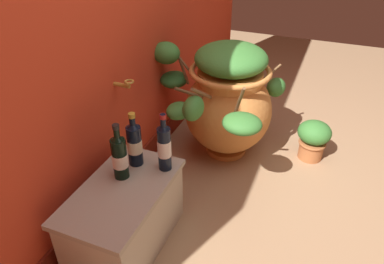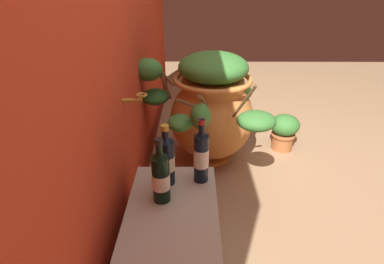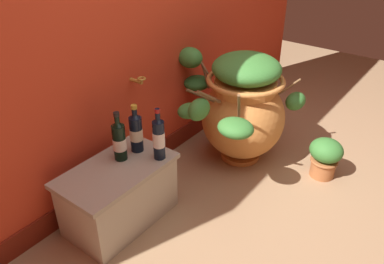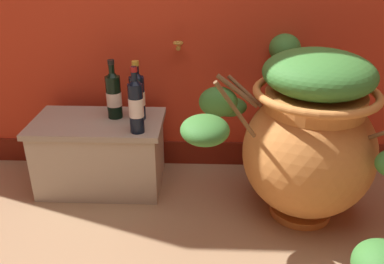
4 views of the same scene
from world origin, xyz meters
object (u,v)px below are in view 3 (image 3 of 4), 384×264
at_px(wine_bottle_left, 119,139).
at_px(terracotta_urn, 242,107).
at_px(wine_bottle_right, 136,131).
at_px(potted_shrub, 325,156).
at_px(wine_bottle_middle, 159,137).

bearing_deg(wine_bottle_left, terracotta_urn, -15.63).
xyz_separation_m(wine_bottle_left, wine_bottle_right, (0.13, -0.01, 0.00)).
distance_m(terracotta_urn, wine_bottle_left, 1.01).
xyz_separation_m(wine_bottle_right, potted_shrub, (1.00, -0.88, -0.37)).
bearing_deg(potted_shrub, wine_bottle_middle, 144.06).
distance_m(wine_bottle_left, wine_bottle_middle, 0.23).
bearing_deg(potted_shrub, wine_bottle_right, 138.76).
relative_size(terracotta_urn, wine_bottle_left, 3.13).
relative_size(terracotta_urn, wine_bottle_right, 3.14).
distance_m(wine_bottle_left, potted_shrub, 1.48).
relative_size(wine_bottle_left, wine_bottle_middle, 0.95).
distance_m(wine_bottle_middle, potted_shrub, 1.26).
height_order(wine_bottle_left, potted_shrub, wine_bottle_left).
relative_size(wine_bottle_left, wine_bottle_right, 1.00).
distance_m(wine_bottle_middle, wine_bottle_right, 0.17).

